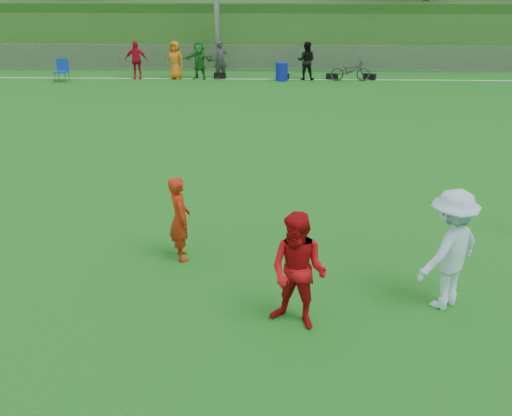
{
  "coord_description": "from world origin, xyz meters",
  "views": [
    {
      "loc": [
        -0.21,
        -8.45,
        5.16
      ],
      "look_at": [
        -0.47,
        0.5,
        1.21
      ],
      "focal_mm": 40.0,
      "sensor_mm": 36.0,
      "label": 1
    }
  ],
  "objects_px": {
    "player_red_left": "(180,219)",
    "player_blue": "(449,250)",
    "bicycle": "(350,71)",
    "player_red_center": "(298,272)",
    "recycling_bin": "(282,72)"
  },
  "relations": [
    {
      "from": "player_red_center",
      "to": "player_blue",
      "type": "xyz_separation_m",
      "value": [
        2.37,
        0.62,
        0.07
      ]
    },
    {
      "from": "player_red_left",
      "to": "player_blue",
      "type": "xyz_separation_m",
      "value": [
        4.44,
        -1.45,
        0.19
      ]
    },
    {
      "from": "player_red_left",
      "to": "recycling_bin",
      "type": "bearing_deg",
      "value": -25.4
    },
    {
      "from": "player_red_center",
      "to": "bicycle",
      "type": "relative_size",
      "value": 1.04
    },
    {
      "from": "player_red_center",
      "to": "player_blue",
      "type": "relative_size",
      "value": 0.93
    },
    {
      "from": "player_red_center",
      "to": "bicycle",
      "type": "bearing_deg",
      "value": 106.02
    },
    {
      "from": "player_red_left",
      "to": "recycling_bin",
      "type": "distance_m",
      "value": 16.94
    },
    {
      "from": "player_red_left",
      "to": "player_blue",
      "type": "relative_size",
      "value": 0.81
    },
    {
      "from": "player_red_left",
      "to": "player_red_center",
      "type": "distance_m",
      "value": 2.93
    },
    {
      "from": "recycling_bin",
      "to": "player_red_left",
      "type": "bearing_deg",
      "value": -96.96
    },
    {
      "from": "player_red_left",
      "to": "bicycle",
      "type": "relative_size",
      "value": 0.91
    },
    {
      "from": "player_red_center",
      "to": "recycling_bin",
      "type": "xyz_separation_m",
      "value": [
        -0.02,
        18.88,
        -0.52
      ]
    },
    {
      "from": "player_red_center",
      "to": "bicycle",
      "type": "xyz_separation_m",
      "value": [
        3.08,
        18.88,
        -0.46
      ]
    },
    {
      "from": "player_blue",
      "to": "recycling_bin",
      "type": "relative_size",
      "value": 2.45
    },
    {
      "from": "player_red_left",
      "to": "bicycle",
      "type": "height_order",
      "value": "player_red_left"
    }
  ]
}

